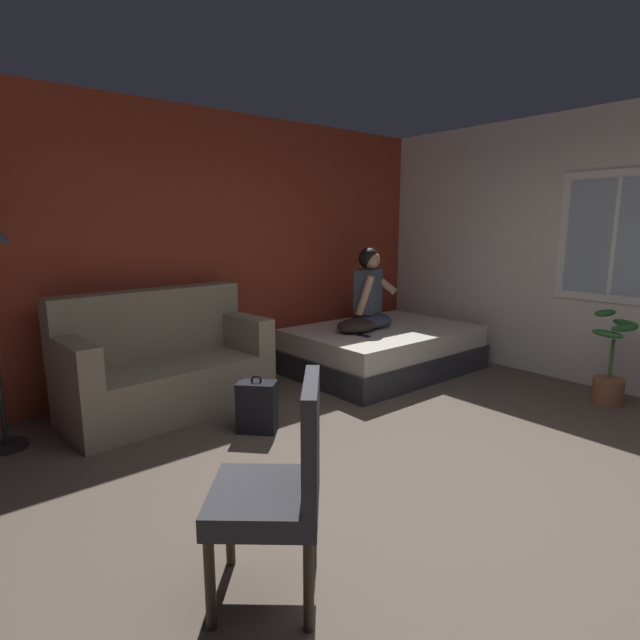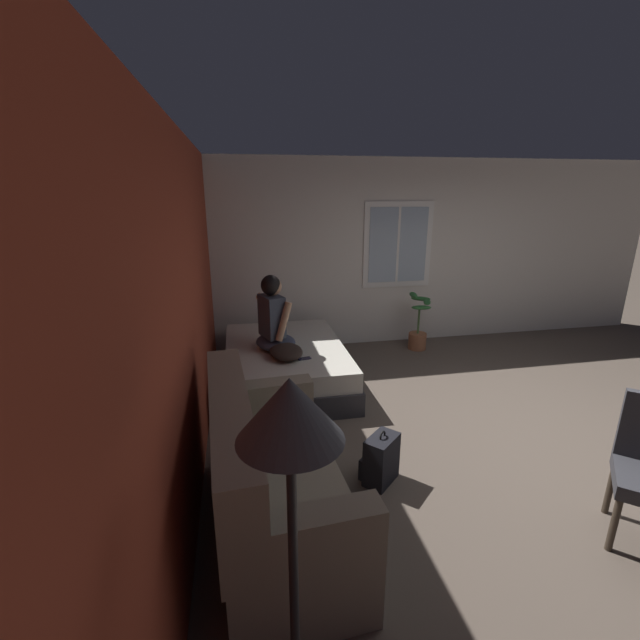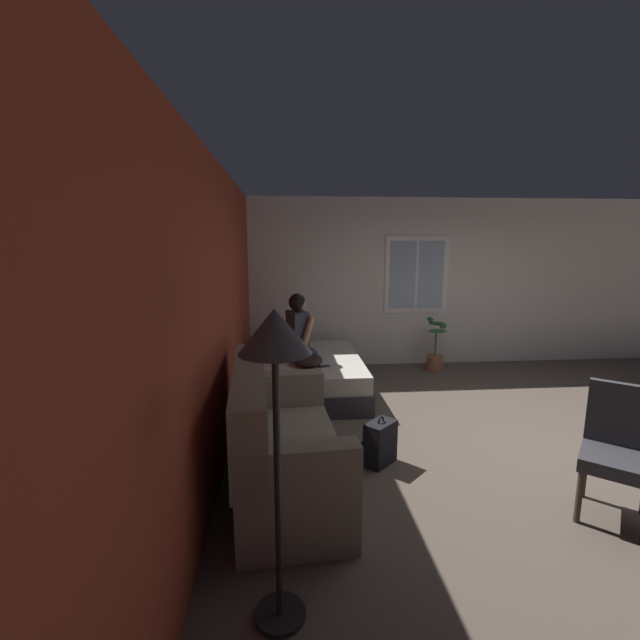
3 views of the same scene
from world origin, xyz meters
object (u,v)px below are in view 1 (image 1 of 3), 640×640
at_px(backpack, 257,407).
at_px(cell_phone, 363,336).
at_px(side_chair, 281,482).
at_px(throw_pillow, 357,326).
at_px(potted_plant, 610,372).
at_px(couch, 164,366).
at_px(person_seated, 370,295).
at_px(bed, 382,349).

bearing_deg(backpack, cell_phone, 13.68).
distance_m(side_chair, cell_phone, 3.09).
bearing_deg(throw_pillow, potted_plant, -60.77).
bearing_deg(side_chair, couch, 78.24).
distance_m(person_seated, cell_phone, 0.59).
xyz_separation_m(bed, backpack, (-1.99, -0.53, -0.04)).
height_order(couch, potted_plant, couch).
bearing_deg(couch, side_chair, -101.76).
bearing_deg(side_chair, potted_plant, 0.89).
bearing_deg(couch, throw_pillow, -10.11).
distance_m(bed, throw_pillow, 0.49).
height_order(bed, throw_pillow, throw_pillow).
relative_size(bed, person_seated, 2.28).
distance_m(throw_pillow, potted_plant, 2.39).
xyz_separation_m(side_chair, throw_pillow, (2.49, 2.13, 0.02)).
relative_size(couch, side_chair, 1.79).
distance_m(couch, person_seated, 2.32).
xyz_separation_m(couch, potted_plant, (3.13, -2.43, -0.09)).
bearing_deg(person_seated, backpack, -160.79).
relative_size(side_chair, backpack, 2.14).
xyz_separation_m(bed, potted_plant, (0.78, -2.05, 0.07)).
distance_m(bed, couch, 2.38).
bearing_deg(person_seated, potted_plant, -68.32).
bearing_deg(couch, cell_phone, -16.01).
distance_m(side_chair, potted_plant, 3.65).
bearing_deg(backpack, couch, 111.77).
xyz_separation_m(couch, throw_pillow, (1.97, -0.35, 0.16)).
relative_size(person_seated, backpack, 1.91).
bearing_deg(throw_pillow, person_seated, 19.11).
height_order(side_chair, potted_plant, side_chair).
bearing_deg(person_seated, couch, 173.74).
height_order(side_chair, cell_phone, side_chair).
xyz_separation_m(side_chair, person_seated, (2.78, 2.23, 0.30)).
height_order(person_seated, backpack, person_seated).
distance_m(bed, side_chair, 3.57).
xyz_separation_m(couch, side_chair, (-0.52, -2.48, 0.14)).
bearing_deg(cell_phone, backpack, -177.55).
xyz_separation_m(couch, cell_phone, (1.89, -0.54, 0.09)).
height_order(throw_pillow, cell_phone, throw_pillow).
bearing_deg(cell_phone, potted_plant, -67.80).
relative_size(side_chair, person_seated, 1.12).
xyz_separation_m(couch, person_seated, (2.26, -0.25, 0.44)).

